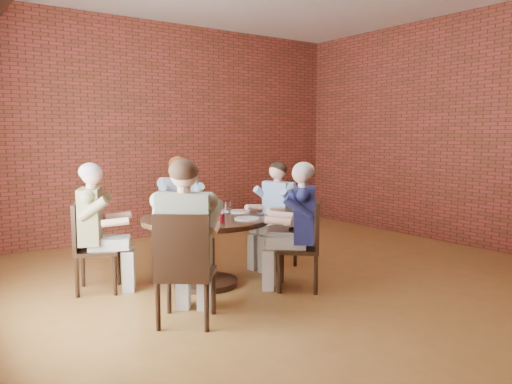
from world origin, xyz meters
TOP-DOWN VIEW (x-y plane):
  - floor at (0.00, 0.00)m, footprint 7.00×7.00m
  - wall_back at (0.00, 3.50)m, footprint 7.00×0.00m
  - wall_right at (3.25, 0.00)m, footprint 0.00×7.00m
  - dining_table at (-0.87, 0.68)m, footprint 1.38×1.38m
  - chair_a at (0.30, 0.88)m, footprint 0.47×0.47m
  - diner_a at (0.22, 0.86)m, footprint 0.70×0.60m
  - chair_b at (-0.68, 1.72)m, footprint 0.51×0.51m
  - diner_b at (-0.69, 1.64)m, footprint 0.65×0.75m
  - chair_c at (-1.97, 1.19)m, footprint 0.57×0.57m
  - diner_c at (-1.89, 1.15)m, footprint 0.82×0.76m
  - chair_d at (-1.60, -0.24)m, footprint 0.66×0.66m
  - diner_d at (-1.54, -0.17)m, footprint 0.90×0.92m
  - chair_e at (-0.07, -0.05)m, footprint 0.61×0.61m
  - diner_e at (-0.13, 0.00)m, footprint 0.84×0.84m
  - plate_a at (-0.39, 0.76)m, footprint 0.26×0.26m
  - plate_b at (-1.00, 1.11)m, footprint 0.26×0.26m
  - plate_c at (-1.27, 0.83)m, footprint 0.26×0.26m
  - plate_d at (-0.59, 0.30)m, footprint 0.26×0.26m
  - glass_a at (-0.54, 0.74)m, footprint 0.07×0.07m
  - glass_b at (-0.78, 0.95)m, footprint 0.07×0.07m
  - glass_c at (-1.12, 0.93)m, footprint 0.07×0.07m
  - glass_d at (-1.04, 0.72)m, footprint 0.07×0.07m
  - glass_e at (-1.13, 0.56)m, footprint 0.07×0.07m
  - glass_f at (-0.91, 0.28)m, footprint 0.07×0.07m
  - glass_g at (-0.79, 0.52)m, footprint 0.07×0.07m
  - smartphone at (-0.33, 0.49)m, footprint 0.13×0.17m

SIDE VIEW (x-z plane):
  - floor at x=0.00m, z-range 0.00..0.00m
  - chair_a at x=0.30m, z-range 0.04..0.96m
  - chair_c at x=-1.97m, z-range 0.04..0.98m
  - chair_e at x=-0.07m, z-range 0.04..0.98m
  - chair_b at x=-0.68m, z-range 0.04..0.99m
  - dining_table at x=-0.87m, z-range 0.15..0.90m
  - chair_d at x=-1.60m, z-range 0.04..1.02m
  - diner_a at x=0.22m, z-range 0.00..1.30m
  - diner_c at x=-1.89m, z-range 0.00..1.34m
  - diner_e at x=-0.13m, z-range 0.00..1.34m
  - diner_b at x=-0.69m, z-range 0.00..1.36m
  - diner_d at x=-1.54m, z-range 0.00..1.42m
  - smartphone at x=-0.33m, z-range 0.75..0.76m
  - plate_a at x=-0.39m, z-range 0.75..0.76m
  - plate_b at x=-1.00m, z-range 0.75..0.76m
  - plate_c at x=-1.27m, z-range 0.75..0.76m
  - plate_d at x=-0.59m, z-range 0.75..0.76m
  - glass_a at x=-0.54m, z-range 0.75..0.89m
  - glass_b at x=-0.78m, z-range 0.75..0.89m
  - glass_c at x=-1.12m, z-range 0.75..0.89m
  - glass_d at x=-1.04m, z-range 0.75..0.89m
  - glass_e at x=-1.13m, z-range 0.75..0.89m
  - glass_f at x=-0.91m, z-range 0.75..0.89m
  - glass_g at x=-0.79m, z-range 0.75..0.89m
  - wall_back at x=0.00m, z-range -1.80..5.20m
  - wall_right at x=3.25m, z-range -1.80..5.20m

